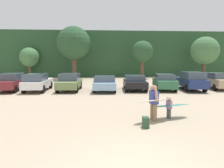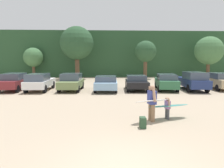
% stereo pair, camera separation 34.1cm
% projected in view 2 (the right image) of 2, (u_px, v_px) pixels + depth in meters
% --- Properties ---
extents(hillside_ridge, '(108.00, 12.00, 7.36)m').
position_uv_depth(hillside_ridge, '(105.00, 55.00, 39.05)').
color(hillside_ridge, '#284C2D').
rests_on(hillside_ridge, ground_plane).
extents(tree_center_left, '(2.90, 2.90, 4.60)m').
position_uv_depth(tree_center_left, '(33.00, 57.00, 31.68)').
color(tree_center_left, brown).
rests_on(tree_center_left, ground_plane).
extents(tree_far_left, '(4.73, 4.73, 7.49)m').
position_uv_depth(tree_far_left, '(77.00, 43.00, 29.69)').
color(tree_far_left, brown).
rests_on(tree_far_left, ground_plane).
extents(tree_far_right, '(3.09, 3.09, 5.52)m').
position_uv_depth(tree_far_right, '(146.00, 52.00, 30.30)').
color(tree_far_right, brown).
rests_on(tree_far_right, ground_plane).
extents(tree_left, '(4.06, 4.06, 6.13)m').
position_uv_depth(tree_left, '(209.00, 51.00, 30.30)').
color(tree_left, brown).
rests_on(tree_left, ground_plane).
extents(parked_car_maroon, '(1.90, 4.13, 1.57)m').
position_uv_depth(parked_car_maroon, '(14.00, 81.00, 19.08)').
color(parked_car_maroon, maroon).
rests_on(parked_car_maroon, ground_plane).
extents(parked_car_white, '(1.84, 4.41, 1.57)m').
position_uv_depth(parked_car_white, '(40.00, 82.00, 18.84)').
color(parked_car_white, white).
rests_on(parked_car_white, ground_plane).
extents(parked_car_olive_green, '(2.01, 4.05, 1.56)m').
position_uv_depth(parked_car_olive_green, '(71.00, 82.00, 19.08)').
color(parked_car_olive_green, '#6B7F4C').
rests_on(parked_car_olive_green, ground_plane).
extents(parked_car_sky_blue, '(2.13, 4.44, 1.36)m').
position_uv_depth(parked_car_sky_blue, '(106.00, 83.00, 18.86)').
color(parked_car_sky_blue, '#84ADD1').
rests_on(parked_car_sky_blue, ground_plane).
extents(parked_car_black, '(2.21, 4.04, 1.36)m').
position_uv_depth(parked_car_black, '(136.00, 82.00, 19.31)').
color(parked_car_black, black).
rests_on(parked_car_black, ground_plane).
extents(parked_car_forest_green, '(2.33, 4.42, 1.49)m').
position_uv_depth(parked_car_forest_green, '(166.00, 82.00, 19.35)').
color(parked_car_forest_green, '#2D6642').
rests_on(parked_car_forest_green, ground_plane).
extents(parked_car_navy, '(2.07, 4.86, 1.71)m').
position_uv_depth(parked_car_navy, '(193.00, 81.00, 19.18)').
color(parked_car_navy, navy).
rests_on(parked_car_navy, ground_plane).
extents(parked_car_tan, '(1.98, 4.63, 1.57)m').
position_uv_depth(parked_car_tan, '(219.00, 81.00, 19.97)').
color(parked_car_tan, tan).
rests_on(parked_car_tan, ground_plane).
extents(person_adult, '(0.37, 0.72, 1.66)m').
position_uv_depth(person_adult, '(152.00, 101.00, 9.56)').
color(person_adult, '#8C6B4C').
rests_on(person_adult, ground_plane).
extents(person_child, '(0.24, 0.46, 1.05)m').
position_uv_depth(person_child, '(167.00, 107.00, 9.92)').
color(person_child, '#4C4C51').
rests_on(person_child, ground_plane).
extents(surfboard_white, '(1.82, 1.03, 0.21)m').
position_uv_depth(surfboard_white, '(153.00, 101.00, 9.47)').
color(surfboard_white, white).
extents(surfboard_teal, '(2.21, 1.11, 0.16)m').
position_uv_depth(surfboard_teal, '(169.00, 106.00, 9.98)').
color(surfboard_teal, teal).
extents(backpack_dropped, '(0.24, 0.34, 0.45)m').
position_uv_depth(backpack_dropped, '(143.00, 123.00, 8.66)').
color(backpack_dropped, '#2D4C33').
rests_on(backpack_dropped, ground_plane).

